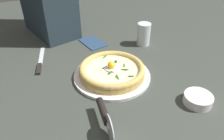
# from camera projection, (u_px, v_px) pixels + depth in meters

# --- Properties ---
(ground_plane) EXTENTS (2.40, 2.40, 0.03)m
(ground_plane) POSITION_uv_depth(u_px,v_px,m) (105.00, 86.00, 0.83)
(ground_plane) COLOR #393F38
(ground_plane) RESTS_ON ground
(pizza_plate) EXTENTS (0.30, 0.30, 0.01)m
(pizza_plate) POSITION_uv_depth(u_px,v_px,m) (112.00, 76.00, 0.84)
(pizza_plate) COLOR white
(pizza_plate) RESTS_ON ground
(pizza) EXTENTS (0.25, 0.25, 0.05)m
(pizza) POSITION_uv_depth(u_px,v_px,m) (112.00, 70.00, 0.83)
(pizza) COLOR tan
(pizza) RESTS_ON pizza_plate
(side_bowl) EXTENTS (0.09, 0.09, 0.03)m
(side_bowl) POSITION_uv_depth(u_px,v_px,m) (198.00, 99.00, 0.72)
(side_bowl) COLOR white
(side_bowl) RESTS_ON ground
(pizza_cutter) EXTENTS (0.16, 0.03, 0.08)m
(pizza_cutter) POSITION_uv_depth(u_px,v_px,m) (105.00, 116.00, 0.62)
(pizza_cutter) COLOR silver
(pizza_cutter) RESTS_ON ground
(table_knife) EXTENTS (0.23, 0.06, 0.01)m
(table_knife) POSITION_uv_depth(u_px,v_px,m) (40.00, 64.00, 0.92)
(table_knife) COLOR silver
(table_knife) RESTS_ON ground
(drinking_glass) EXTENTS (0.06, 0.06, 0.11)m
(drinking_glass) POSITION_uv_depth(u_px,v_px,m) (144.00, 36.00, 1.05)
(drinking_glass) COLOR silver
(drinking_glass) RESTS_ON ground
(folded_napkin) EXTENTS (0.16, 0.12, 0.01)m
(folded_napkin) POSITION_uv_depth(u_px,v_px,m) (93.00, 42.00, 1.08)
(folded_napkin) COLOR navy
(folded_napkin) RESTS_ON ground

